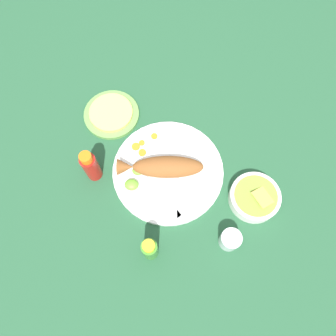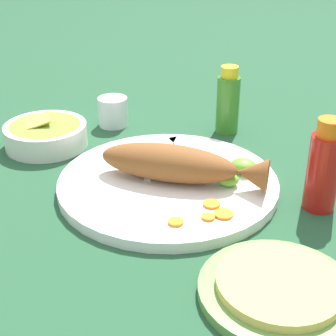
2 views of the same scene
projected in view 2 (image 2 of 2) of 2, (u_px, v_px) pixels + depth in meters
ground_plane at (168, 188)px, 0.87m from camera, size 4.00×4.00×0.00m
main_plate at (168, 183)px, 0.87m from camera, size 0.37×0.37×0.02m
fried_fish at (178, 164)px, 0.84m from camera, size 0.28×0.09×0.06m
fork_near at (163, 153)px, 0.95m from camera, size 0.03×0.19×0.00m
fork_far at (190, 154)px, 0.94m from camera, size 0.14×0.14×0.00m
carrot_slice_near at (176, 222)px, 0.74m from camera, size 0.02×0.02×0.00m
carrot_slice_mid at (208, 217)px, 0.75m from camera, size 0.02×0.02×0.00m
carrot_slice_far at (224, 214)px, 0.76m from camera, size 0.03×0.03×0.00m
carrot_slice_extra at (212, 204)px, 0.79m from camera, size 0.03×0.03×0.00m
lime_wedge_main at (227, 179)px, 0.84m from camera, size 0.04×0.03×0.02m
lime_wedge_side at (243, 166)px, 0.87m from camera, size 0.05×0.04×0.03m
hot_sauce_bottle_red at (324, 168)px, 0.78m from camera, size 0.05×0.05×0.15m
hot_sauce_bottle_green at (228, 102)px, 1.05m from camera, size 0.05×0.05×0.14m
salt_cup at (113, 113)px, 1.10m from camera, size 0.06×0.06×0.06m
guacamole_bowl at (46, 134)px, 1.01m from camera, size 0.16×0.16×0.06m
tortilla_plate at (278, 292)px, 0.63m from camera, size 0.20×0.20×0.01m
tortilla_stack at (279, 283)px, 0.62m from camera, size 0.15×0.15×0.01m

